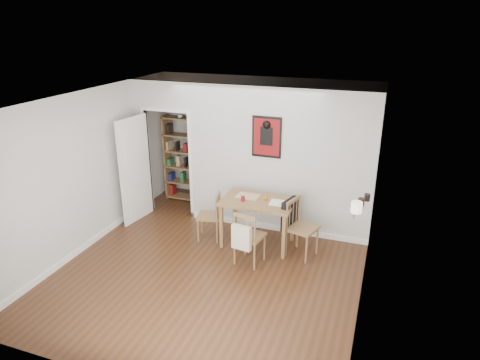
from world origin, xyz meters
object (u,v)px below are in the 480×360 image
at_px(chair_right, 301,227).
at_px(ceramic_jar_a, 361,202).
at_px(dining_table, 258,206).
at_px(red_glass, 243,199).
at_px(notebook, 280,203).
at_px(ceramic_jar_b, 367,197).
at_px(bookshelf, 183,159).
at_px(chair_left, 209,216).
at_px(mantel_lamp, 356,208).
at_px(orange_fruit, 266,198).
at_px(fireplace, 360,242).
at_px(chair_front, 249,237).

relative_size(chair_right, ceramic_jar_a, 8.47).
height_order(dining_table, red_glass, red_glass).
relative_size(chair_right, notebook, 2.89).
height_order(chair_right, ceramic_jar_a, ceramic_jar_a).
bearing_deg(ceramic_jar_b, chair_right, 172.40).
bearing_deg(bookshelf, chair_left, -50.18).
distance_m(notebook, mantel_lamp, 1.60).
bearing_deg(ceramic_jar_b, ceramic_jar_a, -107.67).
xyz_separation_m(chair_left, orange_fruit, (0.98, 0.15, 0.43)).
relative_size(dining_table, red_glass, 14.06).
distance_m(bookshelf, fireplace, 4.25).
bearing_deg(mantel_lamp, dining_table, 151.65).
xyz_separation_m(notebook, mantel_lamp, (1.25, -0.87, 0.48)).
xyz_separation_m(chair_left, red_glass, (0.63, -0.02, 0.44)).
height_order(chair_front, mantel_lamp, mantel_lamp).
xyz_separation_m(dining_table, ceramic_jar_a, (1.66, -0.44, 0.50)).
bearing_deg(chair_left, red_glass, -1.65).
bearing_deg(red_glass, chair_front, -60.75).
relative_size(chair_left, notebook, 2.56).
bearing_deg(chair_front, red_glass, 119.25).
relative_size(chair_right, bookshelf, 0.53).
height_order(bookshelf, mantel_lamp, bookshelf).
xyz_separation_m(dining_table, chair_right, (0.77, -0.10, -0.22)).
xyz_separation_m(fireplace, orange_fruit, (-1.60, 0.56, 0.24)).
bearing_deg(ceramic_jar_b, bookshelf, 157.12).
relative_size(notebook, ceramic_jar_a, 2.93).
xyz_separation_m(chair_right, ceramic_jar_b, (0.96, -0.13, 0.72)).
height_order(red_glass, ceramic_jar_b, ceramic_jar_b).
xyz_separation_m(chair_right, fireplace, (0.95, -0.40, 0.12)).
distance_m(dining_table, orange_fruit, 0.18).
bearing_deg(ceramic_jar_a, orange_fruit, 162.43).
distance_m(fireplace, mantel_lamp, 0.79).
bearing_deg(bookshelf, ceramic_jar_a, -25.82).
xyz_separation_m(orange_fruit, ceramic_jar_b, (1.61, -0.29, 0.36)).
relative_size(dining_table, ceramic_jar_b, 11.10).
distance_m(chair_front, orange_fruit, 0.78).
bearing_deg(fireplace, orange_fruit, 160.87).
height_order(chair_front, bookshelf, bookshelf).
bearing_deg(ceramic_jar_b, red_glass, 176.45).
height_order(bookshelf, notebook, bookshelf).
bearing_deg(mantel_lamp, chair_right, 138.11).
bearing_deg(notebook, mantel_lamp, -34.91).
bearing_deg(orange_fruit, ceramic_jar_b, -10.05).
bearing_deg(dining_table, fireplace, -16.33).
xyz_separation_m(bookshelf, ceramic_jar_a, (3.75, -1.81, 0.33)).
distance_m(chair_left, ceramic_jar_b, 2.71).
height_order(dining_table, ceramic_jar_a, ceramic_jar_a).
relative_size(dining_table, orange_fruit, 16.98).
xyz_separation_m(dining_table, orange_fruit, (0.11, 0.05, 0.13)).
relative_size(red_glass, ceramic_jar_a, 0.75).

